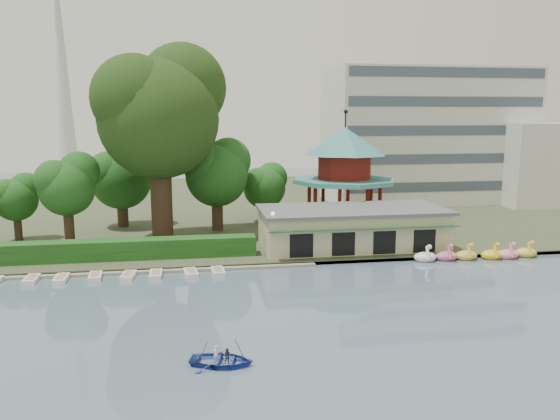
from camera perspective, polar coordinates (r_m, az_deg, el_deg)
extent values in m
plane|color=slate|center=(33.30, 1.65, -13.89)|extent=(220.00, 220.00, 0.00)
cube|color=#424930|center=(83.19, -5.15, 0.62)|extent=(220.00, 70.00, 0.40)
cube|color=gray|center=(49.39, -2.17, -5.75)|extent=(220.00, 0.60, 0.30)
cube|color=gray|center=(49.35, -16.20, -6.20)|extent=(34.00, 1.60, 0.24)
cube|color=beige|center=(55.43, 7.52, -1.94)|extent=(18.00, 8.00, 3.60)
cube|color=#595B5E|center=(55.07, 7.56, 0.05)|extent=(18.60, 8.60, 0.30)
cube|color=#194C2D|center=(51.26, 8.92, -2.02)|extent=(18.00, 1.59, 0.45)
cylinder|color=beige|center=(65.63, 6.66, -1.16)|extent=(10.40, 10.40, 1.20)
cylinder|color=teal|center=(64.89, 6.74, 3.05)|extent=(12.40, 12.40, 0.50)
cylinder|color=maroon|center=(64.72, 6.77, 4.50)|extent=(6.40, 6.40, 2.80)
cone|color=teal|center=(64.52, 6.83, 7.15)|extent=(10.00, 10.00, 3.20)
cylinder|color=black|center=(64.46, 6.87, 9.37)|extent=(0.16, 0.16, 1.80)
cube|color=silver|center=(87.65, 14.98, 7.50)|extent=(30.00, 14.00, 20.00)
cube|color=silver|center=(90.57, 25.75, 4.39)|extent=(14.00, 10.00, 12.00)
cone|color=silver|center=(174.54, -21.93, 14.54)|extent=(6.00, 6.00, 60.00)
cube|color=#21541B|center=(52.66, -19.09, -4.02)|extent=(30.00, 2.00, 1.80)
cylinder|color=black|center=(50.68, -0.74, -2.72)|extent=(0.12, 0.12, 4.00)
sphere|color=beige|center=(50.27, -0.75, -0.39)|extent=(0.36, 0.36, 0.36)
cylinder|color=#3A281C|center=(58.55, -12.30, 1.85)|extent=(2.23, 2.23, 10.25)
sphere|color=#223D13|center=(58.02, -12.58, 9.28)|extent=(12.39, 12.39, 12.39)
sphere|color=#223D13|center=(59.88, -10.17, 12.51)|extent=(9.29, 9.29, 9.29)
sphere|color=#223D13|center=(56.98, -14.94, 11.25)|extent=(8.67, 8.67, 8.67)
cylinder|color=#3A281C|center=(58.21, -21.18, -1.35)|extent=(0.98, 0.98, 4.80)
sphere|color=#21541B|center=(57.67, -21.40, 2.12)|extent=(5.45, 5.45, 5.45)
sphere|color=#21541B|center=(58.08, -20.28, 3.76)|extent=(4.08, 4.08, 4.08)
sphere|color=#21541B|center=(57.24, -22.50, 2.96)|extent=(3.81, 3.81, 3.81)
cylinder|color=#3A281C|center=(63.62, -25.71, -1.36)|extent=(0.80, 0.80, 3.51)
sphere|color=#21541B|center=(63.22, -25.89, 0.96)|extent=(4.44, 4.44, 4.44)
sphere|color=#21541B|center=(63.46, -25.02, 2.08)|extent=(3.33, 3.33, 3.33)
sphere|color=#21541B|center=(62.93, -26.73, 1.51)|extent=(3.11, 3.11, 3.11)
cylinder|color=#3A281C|center=(62.87, -6.57, 0.16)|extent=(1.27, 1.27, 5.09)
sphere|color=#21541B|center=(62.36, -6.64, 3.58)|extent=(7.04, 7.04, 7.04)
sphere|color=#21541B|center=(63.33, -5.44, 5.18)|extent=(5.28, 5.28, 5.28)
sphere|color=#21541B|center=(61.51, -7.77, 4.42)|extent=(4.92, 4.92, 4.92)
cylinder|color=#3A281C|center=(67.47, -1.63, 0.18)|extent=(0.94, 0.94, 3.48)
sphere|color=#21541B|center=(67.09, -1.64, 2.35)|extent=(5.20, 5.20, 5.20)
sphere|color=#21541B|center=(67.86, -0.86, 3.38)|extent=(3.90, 3.90, 3.90)
sphere|color=#21541B|center=(66.37, -2.36, 2.87)|extent=(3.64, 3.64, 3.64)
cylinder|color=#3A281C|center=(67.29, -16.13, 0.24)|extent=(1.27, 1.27, 4.56)
sphere|color=#21541B|center=(66.84, -16.27, 3.10)|extent=(7.03, 7.03, 7.03)
sphere|color=#21541B|center=(67.58, -15.03, 4.47)|extent=(5.27, 5.27, 5.27)
sphere|color=#21541B|center=(66.22, -17.43, 3.78)|extent=(4.92, 4.92, 4.92)
ellipsoid|color=white|center=(52.96, 14.92, -4.79)|extent=(2.16, 1.44, 0.99)
cylinder|color=white|center=(52.34, 15.19, -4.35)|extent=(0.26, 0.79, 1.29)
sphere|color=white|center=(51.93, 15.36, -3.74)|extent=(0.44, 0.44, 0.44)
ellipsoid|color=#CE6488|center=(53.87, 16.99, -4.65)|extent=(2.16, 1.44, 0.99)
cylinder|color=#CE6488|center=(53.27, 17.28, -4.21)|extent=(0.26, 0.79, 1.29)
sphere|color=#CE6488|center=(52.86, 17.46, -3.60)|extent=(0.44, 0.44, 0.44)
ellipsoid|color=gold|center=(54.69, 18.86, -4.53)|extent=(2.16, 1.44, 0.99)
cylinder|color=gold|center=(54.09, 19.16, -4.11)|extent=(0.26, 0.79, 1.29)
sphere|color=gold|center=(53.69, 19.35, -3.50)|extent=(0.44, 0.44, 0.44)
ellipsoid|color=yellow|center=(55.76, 21.26, -4.41)|extent=(2.16, 1.44, 0.99)
cylinder|color=yellow|center=(55.18, 21.58, -3.98)|extent=(0.26, 0.79, 1.29)
sphere|color=yellow|center=(54.78, 21.78, -3.39)|extent=(0.44, 0.44, 0.44)
ellipsoid|color=pink|center=(56.50, 22.69, -4.32)|extent=(2.16, 1.44, 0.99)
cylinder|color=pink|center=(55.92, 23.02, -3.90)|extent=(0.26, 0.79, 1.29)
sphere|color=pink|center=(55.54, 23.23, -3.32)|extent=(0.44, 0.44, 0.44)
ellipsoid|color=gold|center=(57.86, 24.30, -4.11)|extent=(2.16, 1.44, 0.99)
cylinder|color=gold|center=(57.29, 24.64, -3.70)|extent=(0.26, 0.79, 1.29)
sphere|color=gold|center=(56.91, 24.85, -3.13)|extent=(0.44, 0.44, 0.44)
cube|color=white|center=(49.41, -24.54, -6.61)|extent=(1.06, 2.32, 0.36)
cube|color=white|center=(48.68, -21.90, -6.67)|extent=(1.06, 2.32, 0.36)
cube|color=white|center=(48.41, -18.73, -6.56)|extent=(1.18, 2.37, 0.36)
cube|color=white|center=(47.77, -15.55, -6.62)|extent=(1.22, 2.39, 0.36)
cube|color=white|center=(47.59, -12.84, -6.56)|extent=(1.00, 2.30, 0.36)
cube|color=white|center=(47.50, -9.29, -6.48)|extent=(1.31, 2.42, 0.36)
cube|color=white|center=(47.57, -6.49, -6.38)|extent=(1.17, 2.37, 0.36)
imported|color=#27409F|center=(30.80, -6.11, -14.96)|extent=(5.62, 4.65, 1.01)
imported|color=white|center=(30.94, -6.71, -14.70)|extent=(0.40, 0.31, 0.96)
imported|color=#323A49|center=(30.61, -5.51, -14.99)|extent=(0.53, 0.46, 0.93)
cylinder|color=#3A281C|center=(30.83, -8.42, -15.29)|extent=(0.94, 0.29, 2.01)
cylinder|color=#3A281C|center=(30.94, -3.81, -15.12)|extent=(0.94, 0.29, 2.01)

